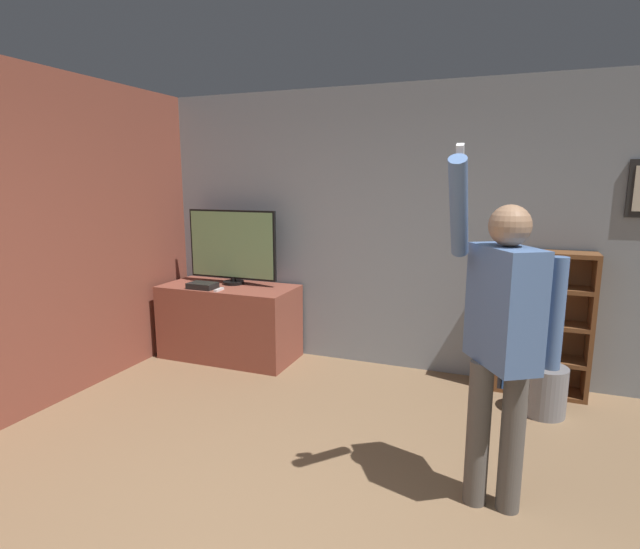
{
  "coord_description": "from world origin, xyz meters",
  "views": [
    {
      "loc": [
        0.92,
        -1.57,
        1.83
      ],
      "look_at": [
        -0.43,
        1.91,
        1.12
      ],
      "focal_mm": 28.0,
      "sensor_mm": 36.0,
      "label": 1
    }
  ],
  "objects_px": {
    "person": "(502,331)",
    "waste_bin": "(544,390)",
    "bookshelf": "(535,323)",
    "game_console": "(203,286)",
    "television": "(232,246)"
  },
  "relations": [
    {
      "from": "person",
      "to": "waste_bin",
      "type": "relative_size",
      "value": 5.11
    },
    {
      "from": "person",
      "to": "bookshelf",
      "type": "bearing_deg",
      "value": 139.84
    },
    {
      "from": "game_console",
      "to": "person",
      "type": "xyz_separation_m",
      "value": [
        2.84,
        -1.39,
        0.25
      ]
    },
    {
      "from": "bookshelf",
      "to": "person",
      "type": "bearing_deg",
      "value": -97.87
    },
    {
      "from": "bookshelf",
      "to": "television",
      "type": "bearing_deg",
      "value": -177.87
    },
    {
      "from": "person",
      "to": "television",
      "type": "bearing_deg",
      "value": -154.62
    },
    {
      "from": "waste_bin",
      "to": "bookshelf",
      "type": "bearing_deg",
      "value": 100.87
    },
    {
      "from": "television",
      "to": "game_console",
      "type": "height_order",
      "value": "television"
    },
    {
      "from": "television",
      "to": "game_console",
      "type": "distance_m",
      "value": 0.51
    },
    {
      "from": "television",
      "to": "bookshelf",
      "type": "bearing_deg",
      "value": 2.13
    },
    {
      "from": "waste_bin",
      "to": "person",
      "type": "bearing_deg",
      "value": -103.92
    },
    {
      "from": "game_console",
      "to": "person",
      "type": "height_order",
      "value": "person"
    },
    {
      "from": "television",
      "to": "bookshelf",
      "type": "distance_m",
      "value": 2.97
    },
    {
      "from": "game_console",
      "to": "person",
      "type": "distance_m",
      "value": 3.18
    },
    {
      "from": "person",
      "to": "waste_bin",
      "type": "distance_m",
      "value": 1.63
    }
  ]
}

